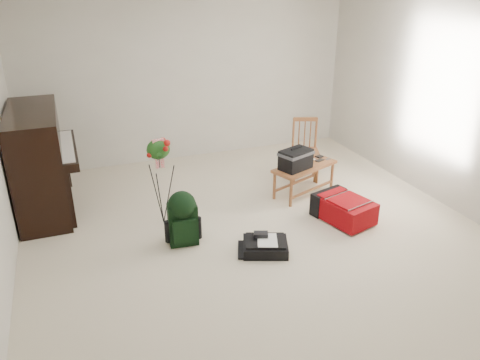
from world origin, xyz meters
name	(u,v)px	position (x,y,z in m)	size (l,w,h in m)	color
floor	(261,238)	(0.00, 0.00, 0.00)	(5.00, 5.50, 0.01)	beige
wall_back	(190,77)	(0.00, 2.75, 1.25)	(5.00, 0.04, 2.50)	silver
wall_right	(458,106)	(2.50, 0.00, 1.25)	(0.04, 5.50, 2.50)	silver
piano	(41,163)	(-2.19, 1.60, 0.60)	(0.71, 1.50, 1.25)	black
bench	(297,160)	(0.86, 0.85, 0.49)	(0.97, 0.66, 0.69)	#9B5C33
dining_chair	(304,150)	(1.22, 1.31, 0.42)	(0.48, 0.48, 0.86)	#9B5C33
red_suitcase	(342,207)	(1.07, 0.07, 0.15)	(0.61, 0.77, 0.29)	#A7070C
black_duffel	(265,246)	(-0.06, -0.27, 0.07)	(0.56, 0.51, 0.19)	black
green_backpack	(183,216)	(-0.82, 0.20, 0.33)	(0.32, 0.30, 0.61)	black
flower_stand	(161,182)	(-0.92, 0.73, 0.52)	(0.36, 0.36, 1.06)	black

